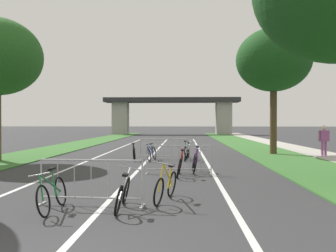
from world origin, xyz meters
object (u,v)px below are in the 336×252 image
at_px(crowd_barrier_third, 164,149).
at_px(bicycle_red_7, 180,165).
at_px(crowd_barrier_second, 179,160).
at_px(bicycle_purple_5, 195,162).
at_px(bicycle_black_3, 134,153).
at_px(tree_right_oak_mid, 274,60).
at_px(bicycle_yellow_1, 166,186).
at_px(bicycle_blue_8, 151,153).
at_px(pedestrian_with_backpack, 324,138).
at_px(bicycle_silver_2, 123,194).
at_px(bicycle_white_6, 187,153).
at_px(crowd_barrier_nearest, 91,183).
at_px(bicycle_green_4, 52,194).
at_px(bicycle_teal_0, 187,151).

distance_m(crowd_barrier_third, bicycle_red_7, 5.55).
xyz_separation_m(crowd_barrier_second, bicycle_red_7, (0.05, -0.49, -0.14)).
bearing_deg(crowd_barrier_second, bicycle_purple_5, 38.28).
relative_size(crowd_barrier_second, bicycle_black_3, 1.43).
bearing_deg(tree_right_oak_mid, bicycle_yellow_1, -114.23).
height_order(bicycle_blue_8, pedestrian_with_backpack, pedestrian_with_backpack).
xyz_separation_m(bicycle_silver_2, bicycle_white_6, (1.49, 9.97, 0.00)).
distance_m(bicycle_purple_5, bicycle_white_6, 4.16).
bearing_deg(bicycle_yellow_1, bicycle_silver_2, 58.09).
bearing_deg(bicycle_white_6, bicycle_blue_8, -170.03).
bearing_deg(bicycle_red_7, crowd_barrier_second, 98.16).
height_order(tree_right_oak_mid, crowd_barrier_third, tree_right_oak_mid).
distance_m(tree_right_oak_mid, pedestrian_with_backpack, 5.19).
distance_m(crowd_barrier_nearest, bicycle_silver_2, 0.88).
relative_size(crowd_barrier_nearest, bicycle_blue_8, 1.45).
distance_m(crowd_barrier_third, bicycle_green_4, 10.68).
bearing_deg(tree_right_oak_mid, bicycle_black_3, -155.95).
xyz_separation_m(crowd_barrier_nearest, bicycle_black_3, (-0.35, 9.58, -0.17)).
bearing_deg(bicycle_red_7, bicycle_white_6, 89.20).
xyz_separation_m(bicycle_green_4, pedestrian_with_backpack, (10.36, 12.22, 0.67)).
height_order(crowd_barrier_third, bicycle_silver_2, crowd_barrier_third).
bearing_deg(bicycle_teal_0, crowd_barrier_second, -84.94).
relative_size(bicycle_purple_5, bicycle_blue_8, 0.99).
bearing_deg(bicycle_blue_8, crowd_barrier_nearest, 97.44).
height_order(crowd_barrier_second, bicycle_red_7, crowd_barrier_second).
relative_size(tree_right_oak_mid, crowd_barrier_third, 3.03).
bearing_deg(bicycle_white_6, bicycle_teal_0, 97.40).
height_order(bicycle_yellow_1, bicycle_green_4, bicycle_yellow_1).
distance_m(bicycle_yellow_1, bicycle_blue_8, 9.10).
distance_m(crowd_barrier_second, bicycle_white_6, 4.64).
distance_m(bicycle_purple_5, pedestrian_with_backpack, 9.52).
distance_m(bicycle_silver_2, bicycle_blue_8, 9.88).
xyz_separation_m(bicycle_white_6, bicycle_blue_8, (-1.77, -0.09, 0.01)).
bearing_deg(bicycle_white_6, crowd_barrier_nearest, -96.37).
xyz_separation_m(bicycle_black_3, bicycle_green_4, (-0.34, -10.11, 0.02)).
relative_size(bicycle_black_3, bicycle_blue_8, 1.01).
bearing_deg(bicycle_black_3, crowd_barrier_second, 110.96).
xyz_separation_m(tree_right_oak_mid, bicycle_white_6, (-5.02, -3.37, -5.10)).
xyz_separation_m(tree_right_oak_mid, pedestrian_with_backpack, (2.38, -1.30, -4.42)).
distance_m(crowd_barrier_nearest, bicycle_blue_8, 9.54).
relative_size(crowd_barrier_third, bicycle_yellow_1, 1.42).
xyz_separation_m(tree_right_oak_mid, bicycle_black_3, (-7.64, -3.41, -5.10)).
height_order(bicycle_green_4, bicycle_blue_8, bicycle_blue_8).
bearing_deg(bicycle_purple_5, bicycle_yellow_1, 79.59).
bearing_deg(tree_right_oak_mid, bicycle_teal_0, -153.20).
bearing_deg(crowd_barrier_nearest, bicycle_yellow_1, 16.58).
distance_m(tree_right_oak_mid, bicycle_yellow_1, 14.61).
xyz_separation_m(crowd_barrier_second, bicycle_green_4, (-2.60, -5.53, -0.15)).
distance_m(bicycle_silver_2, bicycle_purple_5, 6.07).
distance_m(bicycle_yellow_1, pedestrian_with_backpack, 13.78).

